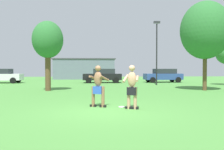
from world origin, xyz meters
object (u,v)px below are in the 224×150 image
(tree_right_field, at_px, (48,41))
(tree_behind_players, at_px, (205,30))
(frisbee, at_px, (122,107))
(car_white_mid_lot, at_px, (1,76))
(player_in_black, at_px, (132,86))
(car_black_near_post, at_px, (103,75))
(player_near, at_px, (98,85))
(car_blue_far_end, at_px, (163,75))
(lamp_post, at_px, (157,46))

(tree_right_field, xyz_separation_m, tree_behind_players, (11.22, -0.46, 0.77))
(frisbee, xyz_separation_m, tree_behind_players, (6.83, 7.00, 4.30))
(car_white_mid_lot, xyz_separation_m, tree_behind_players, (18.27, -10.23, 3.49))
(player_in_black, height_order, car_black_near_post, player_in_black)
(tree_behind_players, bearing_deg, player_near, -138.46)
(car_blue_far_end, distance_m, tree_right_field, 15.32)
(tree_right_field, relative_size, tree_behind_players, 0.77)
(frisbee, height_order, car_blue_far_end, car_blue_far_end)
(car_black_near_post, height_order, tree_right_field, tree_right_field)
(car_black_near_post, xyz_separation_m, car_blue_far_end, (7.12, 0.38, 0.00))
(player_near, xyz_separation_m, player_in_black, (1.28, -0.58, 0.00))
(frisbee, relative_size, lamp_post, 0.04)
(player_near, height_order, car_white_mid_lot, player_near)
(frisbee, bearing_deg, tree_right_field, 120.53)
(player_in_black, height_order, lamp_post, lamp_post)
(player_in_black, bearing_deg, car_blue_far_end, 69.91)
(player_in_black, bearing_deg, tree_right_field, 120.88)
(car_black_near_post, height_order, car_blue_far_end, same)
(car_blue_far_end, xyz_separation_m, lamp_post, (-2.04, -4.63, 2.91))
(player_near, bearing_deg, car_black_near_post, 87.60)
(car_black_near_post, height_order, tree_behind_players, tree_behind_players)
(tree_right_field, distance_m, tree_behind_players, 11.26)
(car_white_mid_lot, relative_size, tree_right_field, 0.88)
(car_black_near_post, xyz_separation_m, tree_behind_players, (7.06, -10.07, 3.49))
(lamp_post, bearing_deg, tree_behind_players, -71.27)
(tree_right_field, bearing_deg, frisbee, -59.47)
(car_white_mid_lot, bearing_deg, player_in_black, -56.32)
(car_white_mid_lot, xyz_separation_m, tree_right_field, (7.06, -9.78, 2.72))
(frisbee, relative_size, tree_right_field, 0.05)
(tree_behind_players, bearing_deg, car_blue_far_end, 89.65)
(player_in_black, bearing_deg, player_near, 155.70)
(player_in_black, relative_size, tree_right_field, 0.34)
(player_near, xyz_separation_m, car_blue_far_end, (7.83, 17.33, -0.06))
(player_in_black, height_order, car_white_mid_lot, player_in_black)
(player_near, distance_m, tree_right_field, 8.53)
(car_blue_far_end, xyz_separation_m, tree_behind_players, (-0.06, -10.45, 3.49))
(car_white_mid_lot, height_order, car_blue_far_end, same)
(frisbee, bearing_deg, car_black_near_post, 90.78)
(car_blue_far_end, relative_size, lamp_post, 0.72)
(car_blue_far_end, bearing_deg, frisbee, -111.55)
(car_black_near_post, distance_m, car_blue_far_end, 7.13)
(car_black_near_post, relative_size, tree_behind_players, 0.67)
(car_black_near_post, height_order, car_white_mid_lot, same)
(car_white_mid_lot, relative_size, car_blue_far_end, 0.98)
(car_white_mid_lot, bearing_deg, lamp_post, -15.14)
(car_black_near_post, xyz_separation_m, car_white_mid_lot, (-11.22, 0.16, 0.00))
(car_blue_far_end, bearing_deg, player_near, -114.32)
(player_near, distance_m, car_white_mid_lot, 20.08)
(player_near, xyz_separation_m, tree_right_field, (-3.45, 7.34, 2.66))
(player_near, bearing_deg, tree_behind_players, 41.54)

